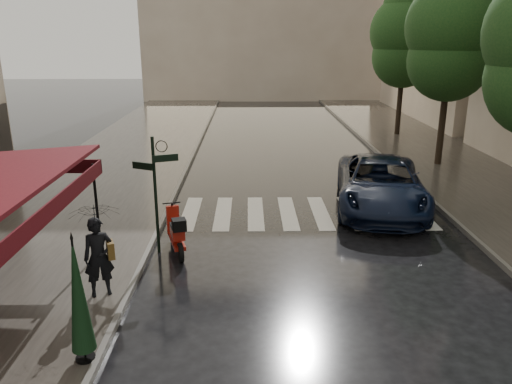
{
  "coord_description": "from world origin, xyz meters",
  "views": [
    {
      "loc": [
        1.19,
        -9.18,
        5.45
      ],
      "look_at": [
        1.38,
        3.8,
        1.4
      ],
      "focal_mm": 35.0,
      "sensor_mm": 36.0,
      "label": 1
    }
  ],
  "objects_px": {
    "scooter": "(176,233)",
    "parasol_front": "(78,295)",
    "pedestrian_with_umbrella": "(95,222)",
    "parked_car": "(380,184)"
  },
  "relations": [
    {
      "from": "pedestrian_with_umbrella",
      "to": "parasol_front",
      "type": "height_order",
      "value": "pedestrian_with_umbrella"
    },
    {
      "from": "parked_car",
      "to": "parasol_front",
      "type": "height_order",
      "value": "parasol_front"
    },
    {
      "from": "pedestrian_with_umbrella",
      "to": "scooter",
      "type": "xyz_separation_m",
      "value": [
        1.29,
        2.4,
        -1.22
      ]
    },
    {
      "from": "pedestrian_with_umbrella",
      "to": "parked_car",
      "type": "xyz_separation_m",
      "value": [
        7.51,
        5.93,
        -0.96
      ]
    },
    {
      "from": "scooter",
      "to": "parasol_front",
      "type": "relative_size",
      "value": 0.77
    },
    {
      "from": "scooter",
      "to": "parasol_front",
      "type": "height_order",
      "value": "parasol_front"
    },
    {
      "from": "pedestrian_with_umbrella",
      "to": "scooter",
      "type": "bearing_deg",
      "value": 39.24
    },
    {
      "from": "pedestrian_with_umbrella",
      "to": "parked_car",
      "type": "bearing_deg",
      "value": 15.7
    },
    {
      "from": "parked_car",
      "to": "parasol_front",
      "type": "distance_m",
      "value": 10.92
    },
    {
      "from": "scooter",
      "to": "parked_car",
      "type": "bearing_deg",
      "value": 12.88
    }
  ]
}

